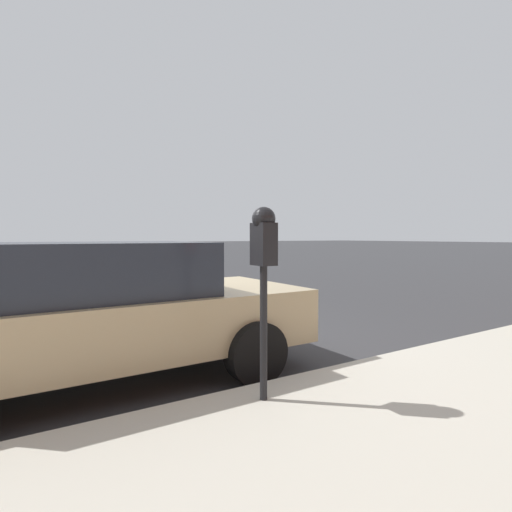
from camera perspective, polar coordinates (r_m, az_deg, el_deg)
The scene contains 3 objects.
ground_plane at distance 5.83m, azimuth -9.31°, elevation -12.05°, with size 220.00×220.00×0.00m, color #333335.
parking_meter at distance 3.19m, azimuth 1.09°, elevation 0.45°, with size 0.21×0.19×1.56m.
car_tan at distance 4.34m, azimuth -22.40°, elevation -7.11°, with size 2.00×4.33×1.43m.
Camera 1 is at (-5.21, 2.15, 1.49)m, focal length 28.00 mm.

